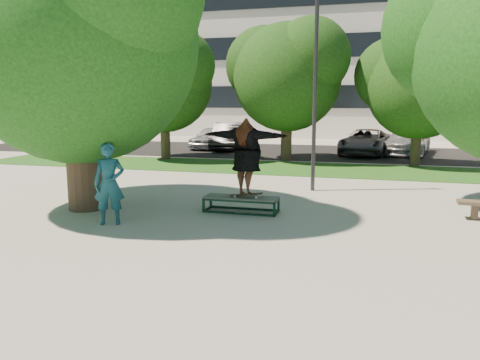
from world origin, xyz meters
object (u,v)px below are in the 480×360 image
(car_dark, at_px, (228,136))
(car_grey, at_px, (366,142))
(tree_left, at_px, (75,27))
(car_silver_b, at_px, (408,141))
(bystander, at_px, (109,184))
(car_silver_a, at_px, (212,138))
(lamppost, at_px, (315,85))
(grind_box, at_px, (241,204))

(car_dark, bearing_deg, car_grey, -15.30)
(tree_left, bearing_deg, car_silver_b, 59.69)
(bystander, xyz_separation_m, car_silver_a, (-3.17, 16.45, -0.27))
(lamppost, distance_m, car_silver_a, 13.55)
(grind_box, distance_m, car_dark, 15.23)
(tree_left, distance_m, grind_box, 5.81)
(bystander, height_order, car_grey, bystander)
(grind_box, bearing_deg, car_silver_b, 71.28)
(grind_box, height_order, car_dark, car_dark)
(car_silver_a, xyz_separation_m, car_dark, (1.01, -0.10, 0.11))
(bystander, relative_size, car_dark, 0.40)
(bystander, bearing_deg, car_grey, 48.73)
(bystander, xyz_separation_m, car_silver_b, (7.39, 16.35, -0.21))
(lamppost, relative_size, car_dark, 1.35)
(car_dark, height_order, car_silver_b, car_dark)
(grind_box, distance_m, car_silver_a, 15.66)
(tree_left, xyz_separation_m, lamppost, (5.29, 3.91, -1.27))
(grind_box, bearing_deg, bystander, -143.21)
(grind_box, height_order, car_silver_b, car_silver_b)
(lamppost, bearing_deg, car_grey, 81.86)
(lamppost, distance_m, grind_box, 4.62)
(bystander, relative_size, car_grey, 0.39)
(lamppost, bearing_deg, car_dark, 118.14)
(lamppost, distance_m, car_silver_b, 12.03)
(tree_left, xyz_separation_m, car_dark, (-0.71, 15.12, -3.67))
(car_silver_a, distance_m, car_grey, 8.55)
(car_silver_a, height_order, car_silver_b, car_silver_b)
(tree_left, relative_size, car_silver_b, 1.48)
(car_grey, bearing_deg, bystander, -98.63)
(bystander, bearing_deg, lamppost, 30.78)
(lamppost, bearing_deg, tree_left, -143.58)
(car_dark, distance_m, car_grey, 7.54)
(grind_box, xyz_separation_m, car_silver_a, (-5.65, 14.59, 0.45))
(car_grey, bearing_deg, lamppost, -87.89)
(tree_left, xyz_separation_m, grind_box, (3.93, 0.63, -4.23))
(car_silver_a, distance_m, car_dark, 1.02)
(lamppost, relative_size, car_silver_b, 1.27)
(bystander, distance_m, car_silver_b, 17.95)
(bystander, relative_size, car_silver_a, 0.48)
(car_grey, bearing_deg, tree_left, -105.01)
(grind_box, bearing_deg, tree_left, -170.92)
(grind_box, relative_size, car_grey, 0.39)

